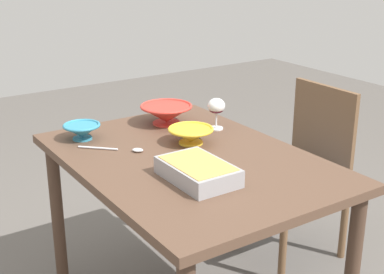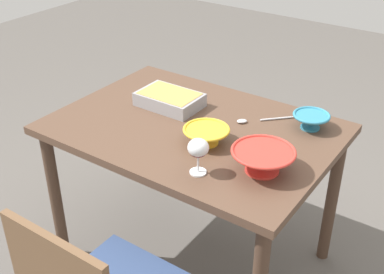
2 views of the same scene
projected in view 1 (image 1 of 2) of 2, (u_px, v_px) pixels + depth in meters
dining_table at (189, 178)px, 2.12m from camera, size 1.17×0.83×0.73m
chair at (303, 164)px, 2.71m from camera, size 0.42×0.44×0.85m
wine_glass at (216, 108)px, 2.37m from camera, size 0.08×0.08×0.14m
casserole_dish at (198, 170)px, 1.88m from camera, size 0.28×0.19×0.06m
mixing_bowl at (82, 130)px, 2.27m from camera, size 0.15×0.15×0.07m
small_bowl at (166, 113)px, 2.46m from camera, size 0.23×0.23×0.09m
serving_bowl at (191, 134)px, 2.22m from camera, size 0.19×0.19×0.07m
serving_spoon at (123, 149)px, 2.15m from camera, size 0.20×0.20×0.01m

